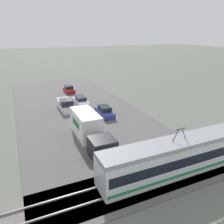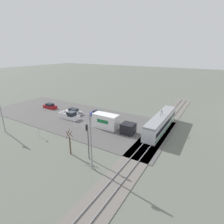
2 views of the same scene
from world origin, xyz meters
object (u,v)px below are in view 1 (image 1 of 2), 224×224
sedan_car_0 (105,112)px  sedan_car_1 (81,101)px  sedan_car_2 (69,89)px  box_truck (89,129)px  light_rail_tram (177,156)px  pickup_truck (66,106)px

sedan_car_0 → sedan_car_1: size_ratio=0.94×
sedan_car_2 → sedan_car_1: bearing=-90.8°
sedan_car_0 → sedan_car_1: 7.07m
box_truck → sedan_car_2: bearing=-97.6°
sedan_car_0 → sedan_car_2: size_ratio=1.06×
sedan_car_1 → sedan_car_2: size_ratio=1.13×
box_truck → sedan_car_1: (-2.95, -13.68, -0.82)m
light_rail_tram → sedan_car_2: (2.33, -32.41, -0.95)m
light_rail_tram → box_truck: size_ratio=1.59×
light_rail_tram → sedan_car_1: bearing=-83.9°
light_rail_tram → sedan_car_0: bearing=-87.7°
light_rail_tram → pickup_truck: 22.07m
light_rail_tram → box_truck: (5.42, -9.23, -0.11)m
pickup_truck → sedan_car_1: pickup_truck is taller
pickup_truck → sedan_car_1: (-3.03, -1.56, -0.07)m
pickup_truck → sedan_car_2: pickup_truck is taller
pickup_truck → sedan_car_2: (-3.16, -11.06, -0.09)m
light_rail_tram → sedan_car_0: light_rail_tram is taller
box_truck → sedan_car_2: box_truck is taller
pickup_truck → sedan_car_0: (-4.84, 5.28, -0.06)m
sedan_car_0 → light_rail_tram: bearing=92.3°
sedan_car_2 → sedan_car_0: bearing=-84.1°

